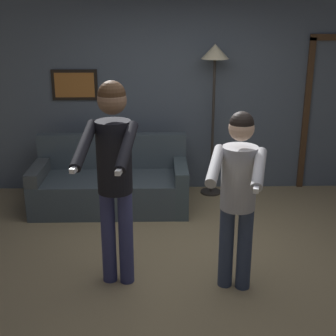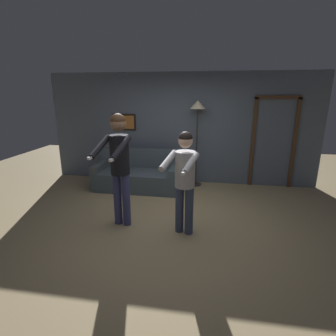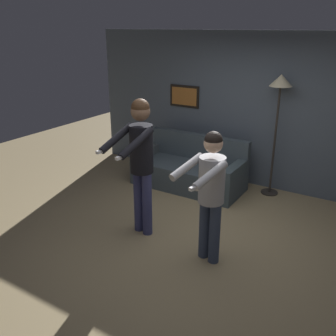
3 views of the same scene
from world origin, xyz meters
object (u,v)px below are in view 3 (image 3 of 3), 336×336
at_px(torchiere_lamp, 280,95).
at_px(couch, 189,171).
at_px(person_standing_left, 140,154).
at_px(person_standing_right, 210,187).

bearing_deg(torchiere_lamp, couch, -161.45).
relative_size(torchiere_lamp, person_standing_left, 1.07).
height_order(person_standing_left, person_standing_right, person_standing_left).
relative_size(couch, person_standing_right, 1.19).
relative_size(torchiere_lamp, person_standing_right, 1.23).
distance_m(couch, torchiere_lamp, 1.96).
height_order(couch, person_standing_right, person_standing_right).
distance_m(torchiere_lamp, person_standing_right, 2.40).
xyz_separation_m(couch, torchiere_lamp, (1.31, 0.44, 1.39)).
distance_m(torchiere_lamp, person_standing_left, 2.50).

